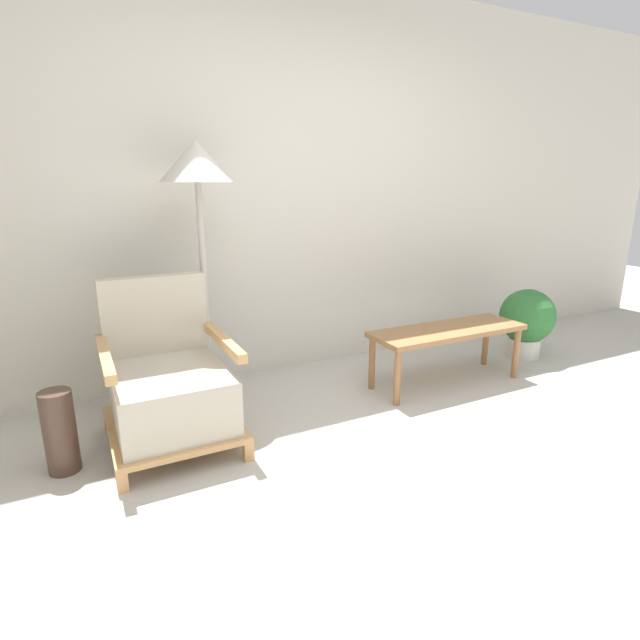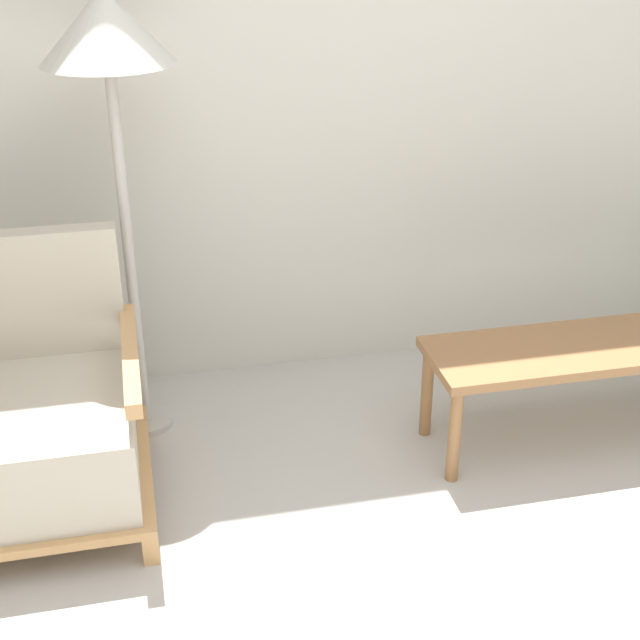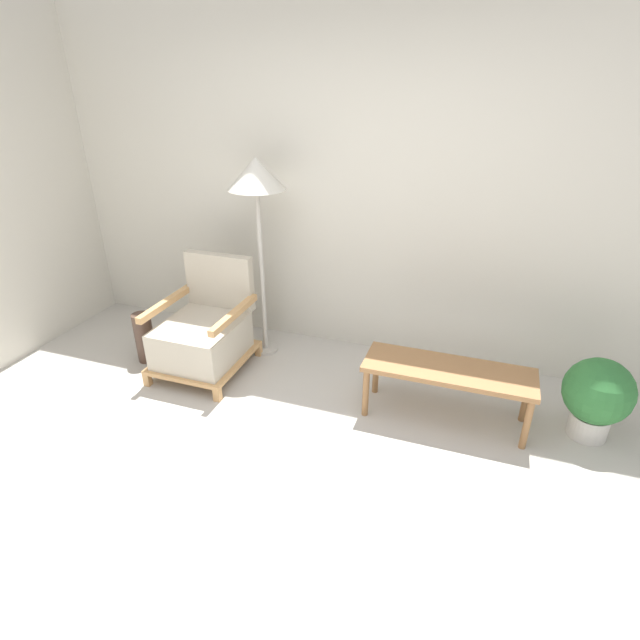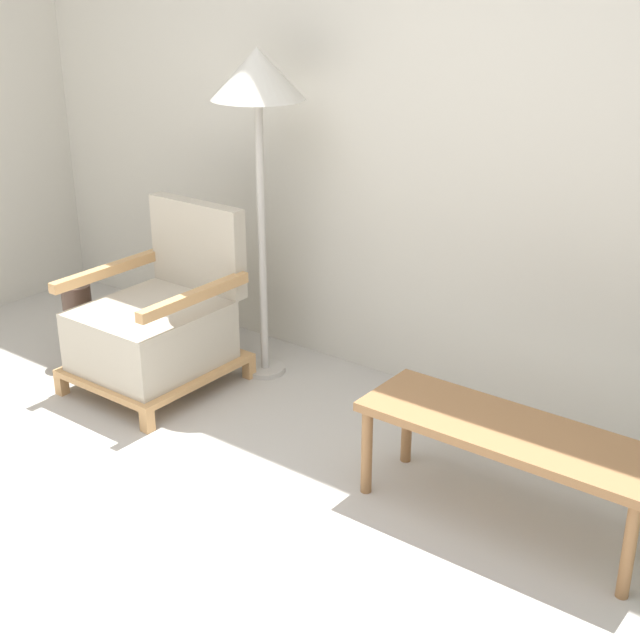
{
  "view_description": "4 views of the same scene",
  "coord_description": "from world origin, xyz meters",
  "px_view_note": "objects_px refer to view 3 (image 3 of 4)",
  "views": [
    {
      "loc": [
        -1.47,
        -1.27,
        1.37
      ],
      "look_at": [
        -0.14,
        1.35,
        0.55
      ],
      "focal_mm": 28.0,
      "sensor_mm": 36.0,
      "label": 1
    },
    {
      "loc": [
        -0.73,
        -1.28,
        1.91
      ],
      "look_at": [
        -0.14,
        1.35,
        0.55
      ],
      "focal_mm": 50.0,
      "sensor_mm": 36.0,
      "label": 2
    },
    {
      "loc": [
        0.92,
        -1.66,
        2.15
      ],
      "look_at": [
        -0.14,
        1.35,
        0.55
      ],
      "focal_mm": 28.0,
      "sensor_mm": 36.0,
      "label": 3
    },
    {
      "loc": [
        1.96,
        -1.4,
        1.98
      ],
      "look_at": [
        -0.14,
        1.35,
        0.55
      ],
      "focal_mm": 50.0,
      "sensor_mm": 36.0,
      "label": 4
    }
  ],
  "objects_px": {
    "floor_lamp": "(257,183)",
    "vase": "(144,337)",
    "coffee_table": "(448,374)",
    "potted_plant": "(597,395)",
    "armchair": "(204,333)"
  },
  "relations": [
    {
      "from": "armchair",
      "to": "vase",
      "type": "distance_m",
      "value": 0.55
    },
    {
      "from": "floor_lamp",
      "to": "vase",
      "type": "height_order",
      "value": "floor_lamp"
    },
    {
      "from": "armchair",
      "to": "vase",
      "type": "height_order",
      "value": "armchair"
    },
    {
      "from": "armchair",
      "to": "coffee_table",
      "type": "distance_m",
      "value": 1.87
    },
    {
      "from": "coffee_table",
      "to": "vase",
      "type": "relative_size",
      "value": 2.67
    },
    {
      "from": "coffee_table",
      "to": "vase",
      "type": "bearing_deg",
      "value": -179.36
    },
    {
      "from": "coffee_table",
      "to": "potted_plant",
      "type": "xyz_separation_m",
      "value": [
        0.91,
        0.12,
        -0.03
      ]
    },
    {
      "from": "coffee_table",
      "to": "armchair",
      "type": "bearing_deg",
      "value": 178.96
    },
    {
      "from": "armchair",
      "to": "potted_plant",
      "type": "bearing_deg",
      "value": 1.85
    },
    {
      "from": "armchair",
      "to": "coffee_table",
      "type": "relative_size",
      "value": 0.78
    },
    {
      "from": "potted_plant",
      "to": "vase",
      "type": "bearing_deg",
      "value": -177.4
    },
    {
      "from": "coffee_table",
      "to": "vase",
      "type": "xyz_separation_m",
      "value": [
        -2.4,
        -0.03,
        -0.14
      ]
    },
    {
      "from": "floor_lamp",
      "to": "coffee_table",
      "type": "bearing_deg",
      "value": -16.02
    },
    {
      "from": "floor_lamp",
      "to": "potted_plant",
      "type": "xyz_separation_m",
      "value": [
        2.46,
        -0.32,
        -1.1
      ]
    },
    {
      "from": "floor_lamp",
      "to": "coffee_table",
      "type": "xyz_separation_m",
      "value": [
        1.55,
        -0.44,
        -1.06
      ]
    }
  ]
}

